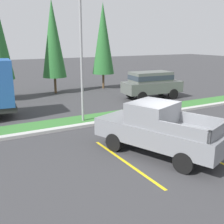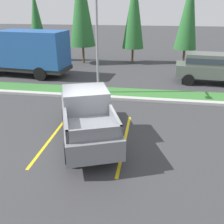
{
  "view_description": "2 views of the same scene",
  "coord_description": "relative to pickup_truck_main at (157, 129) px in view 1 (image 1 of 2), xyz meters",
  "views": [
    {
      "loc": [
        -7.18,
        -8.2,
        4.5
      ],
      "look_at": [
        -1.21,
        2.44,
        1.34
      ],
      "focal_mm": 45.03,
      "sensor_mm": 36.0,
      "label": 1
    },
    {
      "loc": [
        2.02,
        -8.63,
        5.2
      ],
      "look_at": [
        0.54,
        0.79,
        1.01
      ],
      "focal_mm": 39.51,
      "sensor_mm": 36.0,
      "label": 2
    }
  ],
  "objects": [
    {
      "name": "grass_median",
      "position": [
        0.4,
        5.91,
        -1.01
      ],
      "size": [
        56.0,
        1.8,
        0.06
      ],
      "primitive_type": "cube",
      "color": "#387533",
      "rests_on": "ground"
    },
    {
      "name": "cypress_tree_right_inner",
      "position": [
        5.44,
        15.07,
        3.52
      ],
      "size": [
        2.01,
        2.01,
        7.74
      ],
      "color": "brown",
      "rests_on": "ground"
    },
    {
      "name": "parking_line_far",
      "position": [
        1.57,
        -0.05,
        -1.04
      ],
      "size": [
        0.12,
        4.8,
        0.01
      ],
      "primitive_type": "cube",
      "color": "yellow",
      "rests_on": "ground"
    },
    {
      "name": "parking_line_near",
      "position": [
        -1.53,
        -0.05,
        -1.04
      ],
      "size": [
        0.12,
        4.8,
        0.01
      ],
      "primitive_type": "cube",
      "color": "yellow",
      "rests_on": "ground"
    },
    {
      "name": "pickup_truck_main",
      "position": [
        0.0,
        0.0,
        0.0
      ],
      "size": [
        3.62,
        5.55,
        2.1
      ],
      "color": "black",
      "rests_on": "ground"
    },
    {
      "name": "suv_distant",
      "position": [
        6.48,
        8.98,
        0.2
      ],
      "size": [
        4.74,
        2.27,
        2.1
      ],
      "color": "black",
      "rests_on": "ground"
    },
    {
      "name": "ground_plane",
      "position": [
        0.4,
        -0.19,
        -1.04
      ],
      "size": [
        120.0,
        120.0,
        0.0
      ],
      "primitive_type": "plane",
      "color": "#38383A"
    },
    {
      "name": "street_light",
      "position": [
        -0.75,
        5.55,
        2.87
      ],
      "size": [
        0.24,
        1.49,
        6.73
      ],
      "color": "gray",
      "rests_on": "ground"
    },
    {
      "name": "curb_strip",
      "position": [
        0.4,
        4.81,
        -0.97
      ],
      "size": [
        56.0,
        0.4,
        0.15
      ],
      "primitive_type": "cube",
      "color": "#B2B2AD",
      "rests_on": "ground"
    },
    {
      "name": "cypress_tree_center",
      "position": [
        0.68,
        14.89,
        3.51
      ],
      "size": [
        2.01,
        2.01,
        7.72
      ],
      "color": "brown",
      "rests_on": "ground"
    }
  ]
}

